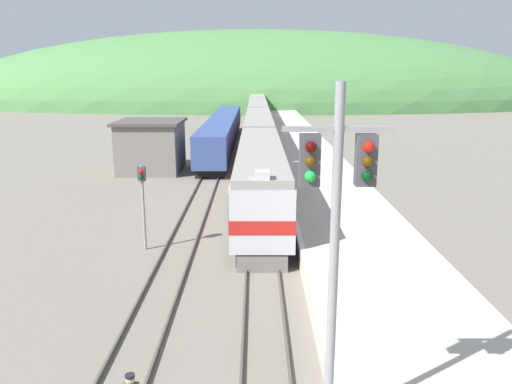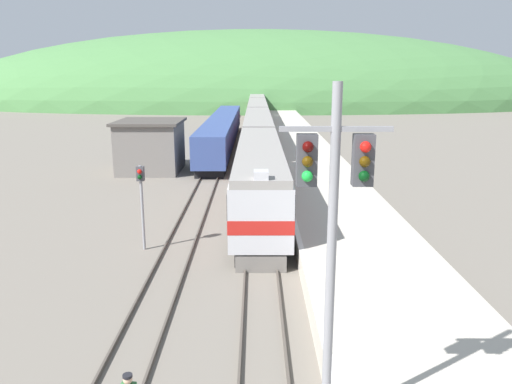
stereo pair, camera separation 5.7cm
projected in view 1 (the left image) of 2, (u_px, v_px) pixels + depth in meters
name	position (u px, v px, depth m)	size (l,w,h in m)	color
track_main	(258.00, 129.00, 76.85)	(1.52, 180.00, 0.16)	#4C443D
track_siding	(231.00, 129.00, 76.85)	(1.52, 180.00, 0.16)	#4C443D
platform	(300.00, 145.00, 57.31)	(6.07, 140.00, 1.03)	#BCB5A5
distant_hills	(257.00, 103.00, 137.70)	(171.48, 77.16, 38.83)	#477A42
station_shed	(152.00, 146.00, 44.34)	(5.68, 6.58, 4.53)	slate
express_train_lead_car	(261.00, 176.00, 31.37)	(2.97, 20.48, 4.57)	black
carriage_second	(259.00, 133.00, 53.36)	(2.96, 22.54, 4.21)	black
carriage_third	(258.00, 114.00, 76.11)	(2.96, 22.54, 4.21)	black
carriage_fourth	(258.00, 104.00, 98.86)	(2.96, 22.54, 4.21)	black
carriage_fifth	(258.00, 98.00, 121.62)	(2.96, 22.54, 4.21)	black
siding_train	(224.00, 131.00, 58.42)	(2.90, 37.10, 3.59)	black
signal_mast_main	(336.00, 230.00, 10.06)	(2.20, 0.42, 8.58)	gray
signal_post_siding	(143.00, 190.00, 24.42)	(0.36, 0.42, 4.31)	gray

